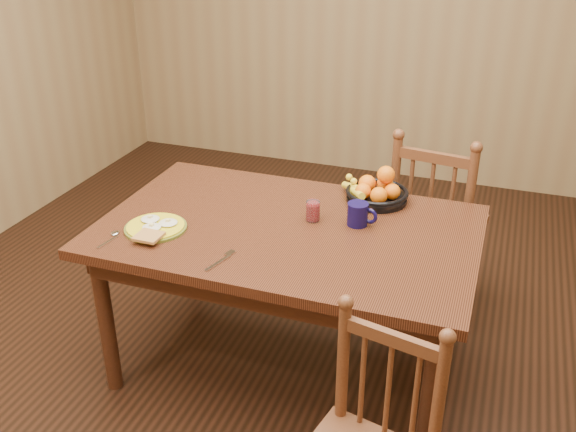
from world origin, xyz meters
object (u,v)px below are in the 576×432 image
(chair_far, at_px, (435,225))
(breakfast_plate, at_px, (155,227))
(fruit_bowl, at_px, (376,191))
(dining_table, at_px, (288,244))
(coffee_mug, at_px, (359,214))

(chair_far, height_order, breakfast_plate, chair_far)
(breakfast_plate, distance_m, fruit_bowl, 1.01)
(dining_table, relative_size, fruit_bowl, 4.94)
(chair_far, height_order, fruit_bowl, chair_far)
(coffee_mug, relative_size, fruit_bowl, 0.41)
(coffee_mug, bearing_deg, fruit_bowl, 86.30)
(dining_table, relative_size, chair_far, 1.61)
(chair_far, relative_size, fruit_bowl, 3.07)
(dining_table, height_order, coffee_mug, coffee_mug)
(breakfast_plate, relative_size, fruit_bowl, 0.89)
(chair_far, distance_m, coffee_mug, 0.75)
(coffee_mug, bearing_deg, chair_far, 67.29)
(dining_table, distance_m, coffee_mug, 0.33)
(chair_far, relative_size, coffee_mug, 7.43)
(chair_far, bearing_deg, fruit_bowl, 64.41)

